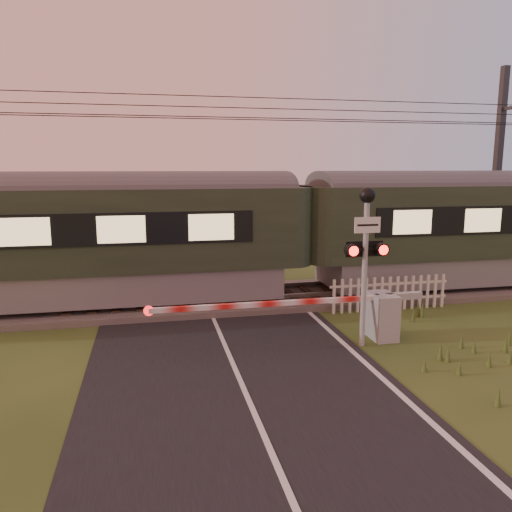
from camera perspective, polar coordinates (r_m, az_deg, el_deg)
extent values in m
plane|color=#294018|center=(9.38, -1.03, -15.86)|extent=(160.00, 160.00, 0.00)
cube|color=black|center=(9.38, -1.03, -15.81)|extent=(6.00, 140.00, 0.02)
cube|color=#47423D|center=(15.41, -5.71, -5.14)|extent=(140.00, 3.40, 0.24)
cube|color=slate|center=(14.66, -5.40, -5.12)|extent=(140.00, 0.08, 0.14)
cube|color=slate|center=(16.05, -6.01, -3.78)|extent=(140.00, 0.08, 0.14)
cube|color=#2D2116|center=(15.37, -5.71, -4.67)|extent=(0.24, 2.20, 0.06)
cylinder|color=black|center=(14.63, -5.96, 15.55)|extent=(120.00, 0.02, 0.02)
cylinder|color=black|center=(15.22, -6.21, 15.34)|extent=(120.00, 0.02, 0.02)
cylinder|color=black|center=(14.99, -6.13, 17.73)|extent=(120.00, 0.02, 0.02)
cylinder|color=black|center=(14.96, -6.11, 16.59)|extent=(120.00, 0.02, 0.02)
cube|color=gray|center=(12.52, 14.18, -6.67)|extent=(0.55, 0.86, 1.11)
cylinder|color=gray|center=(12.46, 13.55, -6.73)|extent=(0.12, 0.12, 1.11)
cube|color=gray|center=(12.65, 16.53, -4.39)|extent=(0.91, 0.16, 0.16)
cube|color=red|center=(11.45, 1.41, -5.49)|extent=(5.36, 0.11, 0.11)
cylinder|color=red|center=(11.15, -12.17, -6.15)|extent=(0.22, 0.04, 0.22)
cylinder|color=gray|center=(11.63, 12.28, -2.21)|extent=(0.12, 0.12, 3.34)
cube|color=white|center=(11.39, 12.62, 3.47)|extent=(0.61, 0.03, 0.36)
sphere|color=black|center=(11.39, 12.63, 6.79)|extent=(0.36, 0.36, 0.36)
cube|color=black|center=(11.52, 12.39, 0.76)|extent=(0.83, 0.07, 0.07)
cylinder|color=#FF140C|center=(11.21, 11.11, 0.56)|extent=(0.22, 0.02, 0.22)
cylinder|color=#FF140C|center=(11.51, 14.38, 0.67)|extent=(0.22, 0.02, 0.22)
cube|color=black|center=(11.56, 12.29, 0.80)|extent=(0.89, 0.02, 0.36)
cube|color=silver|center=(15.03, 14.93, -4.76)|extent=(3.65, 0.04, 0.07)
cube|color=silver|center=(14.93, 15.01, -3.11)|extent=(3.65, 0.04, 0.07)
cube|color=#2D2D30|center=(21.55, 25.81, 8.62)|extent=(0.25, 0.25, 7.81)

